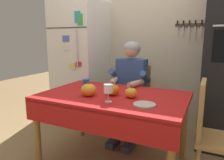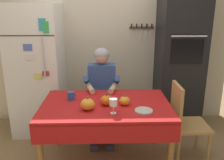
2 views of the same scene
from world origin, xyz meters
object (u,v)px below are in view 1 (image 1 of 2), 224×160
Objects in this scene: wine_glass at (108,89)px; pumpkin_small at (131,93)px; chair_behind_person at (134,97)px; pumpkin_medium at (89,90)px; pumpkin_large at (113,90)px; dining_table at (112,103)px; coffee_mug at (86,83)px; refrigerator at (81,64)px; chair_right_side at (213,131)px; seated_person at (130,83)px; serving_tray at (144,105)px.

pumpkin_small is (0.13, 0.21, -0.07)m from wine_glass.
pumpkin_medium is (-0.13, -0.93, 0.29)m from chair_behind_person.
pumpkin_medium reaches higher than pumpkin_large.
dining_table is at bearing 174.39° from pumpkin_small.
pumpkin_small is (0.25, -0.81, 0.28)m from chair_behind_person.
dining_table is 13.32× the size of coffee_mug.
pumpkin_small is (1.15, -0.90, -0.11)m from refrigerator.
pumpkin_large is at bearing -85.72° from chair_behind_person.
chair_behind_person reaches higher than wine_glass.
coffee_mug is at bearing 177.02° from chair_right_side.
seated_person is 6.82× the size of serving_tray.
refrigerator reaches higher than seated_person.
refrigerator reaches higher than chair_right_side.
refrigerator is 11.49× the size of wine_glass.
pumpkin_small is (0.25, -0.62, 0.05)m from seated_person.
chair_behind_person is at bearing 93.67° from dining_table.
chair_behind_person is 5.09× the size of serving_tray.
chair_right_side is (0.95, -0.71, 0.00)m from chair_behind_person.
pumpkin_large is 0.90× the size of pumpkin_medium.
serving_tray is at bearing -43.94° from pumpkin_small.
refrigerator is 1.94× the size of chair_right_side.
pumpkin_medium is (-0.19, -0.13, 0.14)m from dining_table.
pumpkin_small reaches higher than serving_tray.
serving_tray reaches higher than dining_table.
pumpkin_small reaches higher than dining_table.
pumpkin_large is 0.74× the size of serving_tray.
chair_right_side is 6.90× the size of pumpkin_large.
seated_person is at bearing 111.99° from pumpkin_small.
coffee_mug is at bearing 140.92° from wine_glass.
seated_person is at bearing 151.19° from chair_right_side.
serving_tray is at bearing -38.97° from refrigerator.
chair_right_side is at bearing 6.06° from pumpkin_large.
refrigerator is 1.28m from pumpkin_medium.
refrigerator is 1.32m from pumpkin_large.
refrigerator is 0.98m from chair_behind_person.
refrigerator is at bearing 136.92° from pumpkin_large.
wine_glass is 1.05× the size of pumpkin_medium.
wine_glass is 1.16× the size of pumpkin_large.
wine_glass reaches higher than coffee_mug.
pumpkin_large is at bearing 106.43° from wine_glass.
chair_right_side is at bearing 27.95° from serving_tray.
dining_table is at bearing 107.67° from wine_glass.
seated_person is at bearing 94.81° from dining_table.
chair_right_side is (1.85, -0.80, -0.39)m from refrigerator.
wine_glass is (0.12, -1.02, 0.34)m from chair_behind_person.
seated_person reaches higher than coffee_mug.
refrigerator is at bearing 141.89° from pumpkin_small.
coffee_mug is (0.56, -0.74, -0.11)m from refrigerator.
pumpkin_large is at bearing -43.08° from refrigerator.
coffee_mug reaches higher than dining_table.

